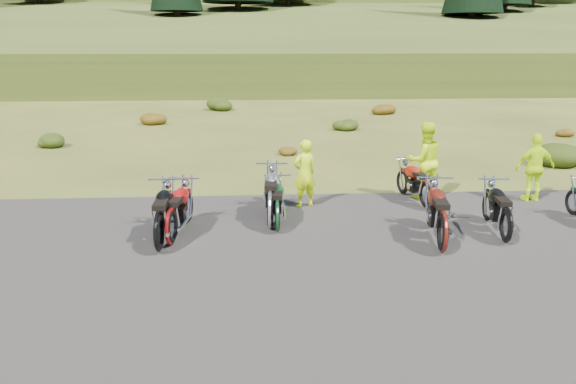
{
  "coord_description": "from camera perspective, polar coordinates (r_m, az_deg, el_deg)",
  "views": [
    {
      "loc": [
        -1.5,
        -9.85,
        3.89
      ],
      "look_at": [
        -0.82,
        1.14,
        0.88
      ],
      "focal_mm": 35.0,
      "sensor_mm": 36.0,
      "label": 1
    }
  ],
  "objects": [
    {
      "name": "ground",
      "position": [
        10.7,
        4.79,
        -6.1
      ],
      "size": [
        300.0,
        300.0,
        0.0
      ],
      "primitive_type": "plane",
      "color": "#3B4416",
      "rests_on": "ground"
    },
    {
      "name": "gravel_pad",
      "position": [
        8.89,
        6.66,
        -10.79
      ],
      "size": [
        20.0,
        12.0,
        0.04
      ],
      "primitive_type": "cube",
      "color": "black",
      "rests_on": "ground"
    },
    {
      "name": "hill_slope",
      "position": [
        59.99,
        -2.15,
        11.57
      ],
      "size": [
        300.0,
        45.97,
        9.37
      ],
      "primitive_type": null,
      "rotation": [
        0.14,
        0.0,
        0.0
      ],
      "color": "#344416",
      "rests_on": "ground"
    },
    {
      "name": "hill_plateau",
      "position": [
        119.92,
        -2.91,
        13.42
      ],
      "size": [
        300.0,
        90.0,
        9.17
      ],
      "primitive_type": "cube",
      "color": "#344416",
      "rests_on": "ground"
    },
    {
      "name": "shrub_1",
      "position": [
        22.76,
        -23.1,
        5.01
      ],
      "size": [
        1.03,
        1.03,
        0.61
      ],
      "primitive_type": "ellipsoid",
      "color": "#1E310C",
      "rests_on": "ground"
    },
    {
      "name": "shrub_2",
      "position": [
        27.09,
        -13.62,
        7.43
      ],
      "size": [
        1.3,
        1.3,
        0.77
      ],
      "primitive_type": "ellipsoid",
      "color": "#64320C",
      "rests_on": "ground"
    },
    {
      "name": "shrub_3",
      "position": [
        31.98,
        -6.84,
        9.04
      ],
      "size": [
        1.56,
        1.56,
        0.92
      ],
      "primitive_type": "ellipsoid",
      "color": "#1E310C",
      "rests_on": "ground"
    },
    {
      "name": "shrub_4",
      "position": [
        19.43,
        -0.24,
        4.43
      ],
      "size": [
        0.77,
        0.77,
        0.45
      ],
      "primitive_type": "ellipsoid",
      "color": "#64320C",
      "rests_on": "ground"
    },
    {
      "name": "shrub_5",
      "position": [
        24.93,
        5.77,
        6.95
      ],
      "size": [
        1.03,
        1.03,
        0.61
      ],
      "primitive_type": "ellipsoid",
      "color": "#1E310C",
      "rests_on": "ground"
    },
    {
      "name": "shrub_6",
      "position": [
        30.64,
        9.6,
        8.52
      ],
      "size": [
        1.3,
        1.3,
        0.77
      ],
      "primitive_type": "ellipsoid",
      "color": "#64320C",
      "rests_on": "ground"
    },
    {
      "name": "shrub_7",
      "position": [
        19.88,
        26.13,
        3.79
      ],
      "size": [
        1.56,
        1.56,
        0.92
      ],
      "primitive_type": "ellipsoid",
      "color": "#1E310C",
      "rests_on": "ground"
    },
    {
      "name": "shrub_8",
      "position": [
        25.88,
        26.03,
        5.61
      ],
      "size": [
        0.77,
        0.77,
        0.45
      ],
      "primitive_type": "ellipsoid",
      "color": "#64320C",
      "rests_on": "ground"
    },
    {
      "name": "motorcycle_0",
      "position": [
        10.91,
        -12.87,
        -6.01
      ],
      "size": [
        0.74,
        2.17,
        1.14
      ],
      "primitive_type": null,
      "rotation": [
        0.0,
        0.0,
        1.58
      ],
      "color": "black",
      "rests_on": "ground"
    },
    {
      "name": "motorcycle_1",
      "position": [
        11.21,
        -11.67,
        -5.36
      ],
      "size": [
        0.93,
        2.14,
        1.08
      ],
      "primitive_type": null,
      "rotation": [
        0.0,
        0.0,
        1.45
      ],
      "color": "#950B0A",
      "rests_on": "ground"
    },
    {
      "name": "motorcycle_2",
      "position": [
        11.69,
        -1.08,
        -4.15
      ],
      "size": [
        0.7,
        1.9,
        0.98
      ],
      "primitive_type": null,
      "rotation": [
        0.0,
        0.0,
        1.53
      ],
      "color": "#0E3418",
      "rests_on": "ground"
    },
    {
      "name": "motorcycle_3",
      "position": [
        11.92,
        -1.8,
        -3.77
      ],
      "size": [
        0.89,
        2.27,
        1.17
      ],
      "primitive_type": null,
      "rotation": [
        0.0,
        0.0,
        1.5
      ],
      "color": "silver",
      "rests_on": "ground"
    },
    {
      "name": "motorcycle_4",
      "position": [
        10.99,
        15.29,
        -6.01
      ],
      "size": [
        1.09,
        2.33,
        1.17
      ],
      "primitive_type": null,
      "rotation": [
        0.0,
        0.0,
        1.41
      ],
      "color": "#4E140D",
      "rests_on": "ground"
    },
    {
      "name": "motorcycle_5",
      "position": [
        11.89,
        21.12,
        -4.89
      ],
      "size": [
        0.93,
        2.07,
        1.05
      ],
      "primitive_type": null,
      "rotation": [
        0.0,
        0.0,
        1.43
      ],
      "color": "black",
      "rests_on": "ground"
    },
    {
      "name": "motorcycle_6",
      "position": [
        13.65,
        13.77,
        -1.72
      ],
      "size": [
        0.98,
        2.02,
        1.01
      ],
      "primitive_type": null,
      "rotation": [
        0.0,
        0.0,
        1.75
      ],
      "color": "maroon",
      "rests_on": "ground"
    },
    {
      "name": "person_middle",
      "position": [
        13.2,
        1.69,
        1.77
      ],
      "size": [
        0.69,
        0.59,
        1.61
      ],
      "primitive_type": "imported",
      "rotation": [
        0.0,
        0.0,
        3.56
      ],
      "color": "#BCE40C",
      "rests_on": "ground"
    },
    {
      "name": "person_right_a",
      "position": [
        14.35,
        13.67,
        3.03
      ],
      "size": [
        1.02,
        0.85,
        1.9
      ],
      "primitive_type": "imported",
      "rotation": [
        0.0,
        0.0,
        3.29
      ],
      "color": "#BCE40C",
      "rests_on": "ground"
    },
    {
      "name": "person_right_b",
      "position": [
        14.95,
        23.78,
        2.19
      ],
      "size": [
        1.0,
        0.46,
        1.67
      ],
      "primitive_type": "imported",
      "rotation": [
        0.0,
        0.0,
        3.2
      ],
      "color": "#BCE40C",
      "rests_on": "ground"
    }
  ]
}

